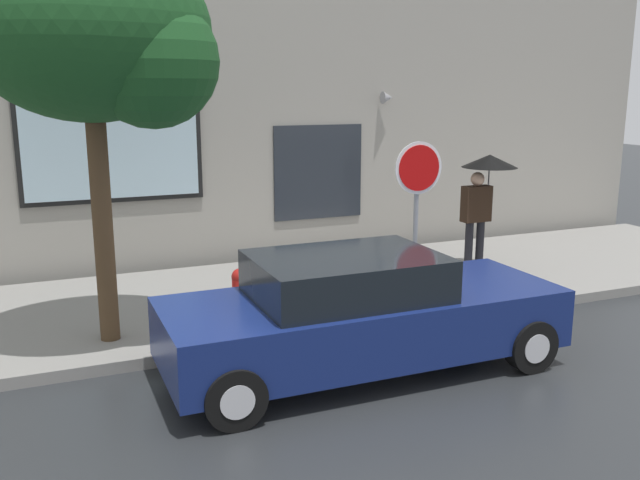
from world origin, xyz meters
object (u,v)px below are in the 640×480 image
parked_car (361,314)px  stop_sign (418,190)px  fire_hydrant (240,296)px  pedestrian_with_umbrella (485,180)px  street_tree (102,38)px

parked_car → stop_sign: bearing=44.3°
fire_hydrant → pedestrian_with_umbrella: (4.67, 1.02, 1.22)m
pedestrian_with_umbrella → fire_hydrant: bearing=-167.7°
fire_hydrant → parked_car: bearing=-63.4°
fire_hydrant → stop_sign: (2.64, -0.16, 1.32)m
pedestrian_with_umbrella → parked_car: bearing=-142.7°
parked_car → pedestrian_with_umbrella: size_ratio=2.33×
fire_hydrant → pedestrian_with_umbrella: bearing=12.3°
fire_hydrant → pedestrian_with_umbrella: 4.93m
fire_hydrant → stop_sign: 2.96m
parked_car → street_tree: size_ratio=0.97×
parked_car → pedestrian_with_umbrella: (3.75, 2.86, 1.03)m
street_tree → fire_hydrant: bearing=2.9°
parked_car → fire_hydrant: bearing=116.6°
stop_sign → fire_hydrant: bearing=176.5°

